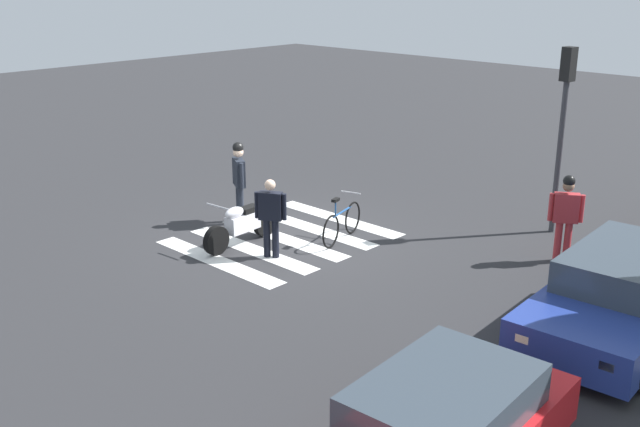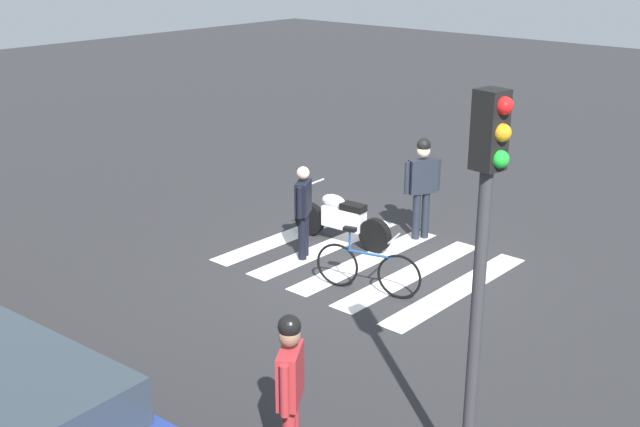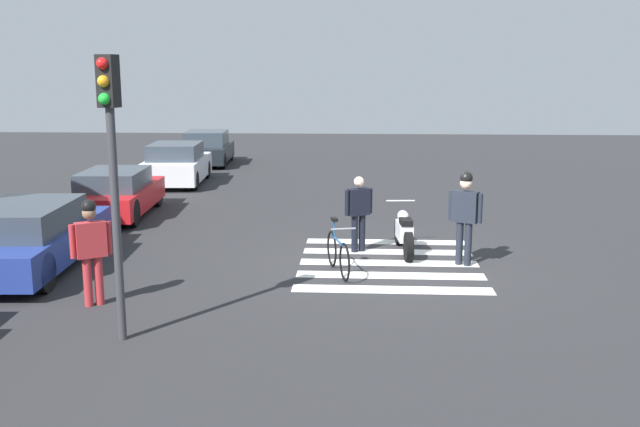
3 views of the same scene
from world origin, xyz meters
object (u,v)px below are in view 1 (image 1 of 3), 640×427
object	(u,v)px
officer_on_foot	(271,214)
traffic_light_pole	(564,110)
police_motorcycle	(241,224)
leaning_bicycle	(342,223)
car_blue_hatchback	(624,293)
pedestrian_bystander	(566,212)
officer_by_motorcycle	(239,176)

from	to	relation	value
officer_on_foot	traffic_light_pole	xyz separation A→B (m)	(-5.31, 3.36, 1.79)
police_motorcycle	traffic_light_pole	size ratio (longest dim) A/B	0.51
police_motorcycle	leaning_bicycle	size ratio (longest dim) A/B	1.21
officer_on_foot	car_blue_hatchback	distance (m)	6.60
car_blue_hatchback	traffic_light_pole	distance (m)	5.12
pedestrian_bystander	police_motorcycle	bearing A→B (deg)	-54.48
car_blue_hatchback	officer_by_motorcycle	bearing A→B (deg)	-84.92
officer_on_foot	pedestrian_bystander	distance (m)	5.76
officer_by_motorcycle	car_blue_hatchback	world-z (taller)	officer_by_motorcycle
leaning_bicycle	officer_on_foot	size ratio (longest dim) A/B	1.05
officer_on_foot	officer_by_motorcycle	world-z (taller)	officer_by_motorcycle
officer_by_motorcycle	traffic_light_pole	distance (m)	7.14
car_blue_hatchback	traffic_light_pole	bearing A→B (deg)	-140.06
officer_by_motorcycle	traffic_light_pole	bearing A→B (deg)	128.57
leaning_bicycle	car_blue_hatchback	size ratio (longest dim) A/B	0.35
officer_on_foot	traffic_light_pole	distance (m)	6.53
police_motorcycle	car_blue_hatchback	world-z (taller)	car_blue_hatchback
leaning_bicycle	car_blue_hatchback	xyz separation A→B (m)	(-0.03, 5.98, 0.25)
police_motorcycle	pedestrian_bystander	size ratio (longest dim) A/B	1.15
police_motorcycle	leaning_bicycle	world-z (taller)	police_motorcycle
police_motorcycle	officer_by_motorcycle	size ratio (longest dim) A/B	1.09
police_motorcycle	officer_by_motorcycle	world-z (taller)	officer_by_motorcycle
leaning_bicycle	traffic_light_pole	size ratio (longest dim) A/B	0.42
leaning_bicycle	officer_by_motorcycle	xyz separation A→B (m)	(0.72, -2.46, 0.71)
leaning_bicycle	pedestrian_bystander	distance (m)	4.52
officer_on_foot	officer_by_motorcycle	xyz separation A→B (m)	(-0.97, -2.08, 0.19)
traffic_light_pole	car_blue_hatchback	bearing A→B (deg)	39.94
pedestrian_bystander	officer_on_foot	bearing A→B (deg)	-48.55
police_motorcycle	traffic_light_pole	xyz separation A→B (m)	(-5.26, 4.32, 2.25)
leaning_bicycle	officer_by_motorcycle	distance (m)	2.66
car_blue_hatchback	leaning_bicycle	bearing A→B (deg)	-89.70
officer_by_motorcycle	car_blue_hatchback	size ratio (longest dim) A/B	0.39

